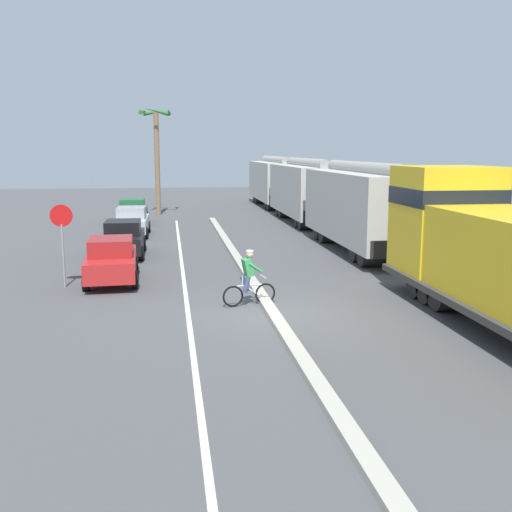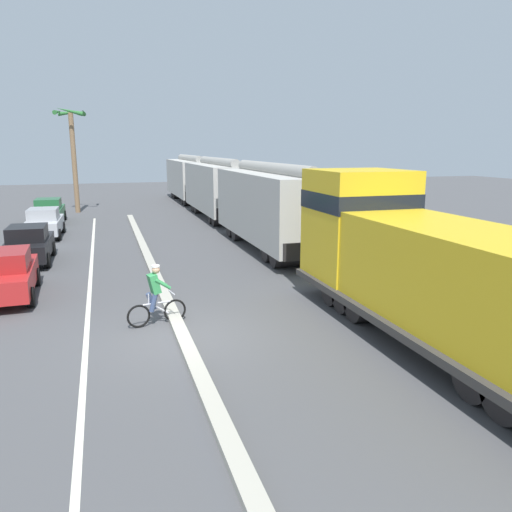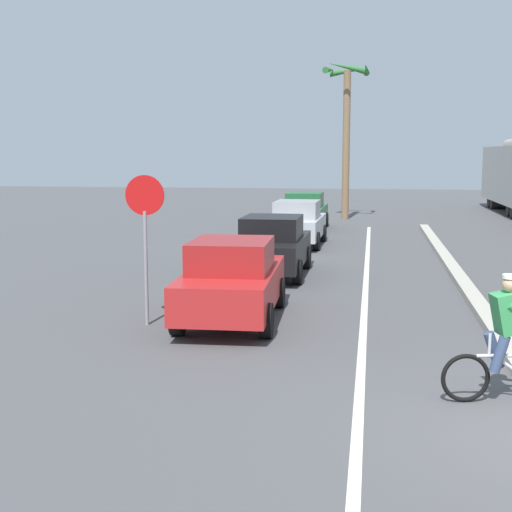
{
  "view_description": "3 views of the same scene",
  "coord_description": "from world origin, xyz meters",
  "px_view_note": "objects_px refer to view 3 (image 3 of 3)",
  "views": [
    {
      "loc": [
        -2.87,
        -16.56,
        4.72
      ],
      "look_at": [
        -0.08,
        2.6,
        1.27
      ],
      "focal_mm": 42.0,
      "sensor_mm": 36.0,
      "label": 1
    },
    {
      "loc": [
        -1.75,
        -12.42,
        4.9
      ],
      "look_at": [
        2.51,
        1.48,
        1.71
      ],
      "focal_mm": 35.0,
      "sensor_mm": 36.0,
      "label": 2
    },
    {
      "loc": [
        -2.29,
        -8.4,
        3.27
      ],
      "look_at": [
        -4.72,
        6.48,
        1.11
      ],
      "focal_mm": 50.0,
      "sensor_mm": 36.0,
      "label": 3
    }
  ],
  "objects_px": {
    "parked_car_red": "(232,280)",
    "palm_tree_near": "(347,113)",
    "parked_car_silver": "(297,223)",
    "cyclist": "(505,342)",
    "parked_car_green": "(305,211)",
    "parked_car_black": "(273,246)",
    "stop_sign": "(145,220)"
  },
  "relations": [
    {
      "from": "parked_car_silver",
      "to": "cyclist",
      "type": "height_order",
      "value": "cyclist"
    },
    {
      "from": "parked_car_silver",
      "to": "parked_car_green",
      "type": "xyz_separation_m",
      "value": [
        -0.25,
        5.58,
        0.0
      ]
    },
    {
      "from": "parked_car_green",
      "to": "palm_tree_near",
      "type": "height_order",
      "value": "palm_tree_near"
    },
    {
      "from": "parked_car_black",
      "to": "parked_car_green",
      "type": "relative_size",
      "value": 1.0
    },
    {
      "from": "palm_tree_near",
      "to": "cyclist",
      "type": "bearing_deg",
      "value": -83.34
    },
    {
      "from": "parked_car_black",
      "to": "parked_car_silver",
      "type": "height_order",
      "value": "same"
    },
    {
      "from": "stop_sign",
      "to": "parked_car_silver",
      "type": "bearing_deg",
      "value": 82.69
    },
    {
      "from": "cyclist",
      "to": "palm_tree_near",
      "type": "relative_size",
      "value": 0.22
    },
    {
      "from": "cyclist",
      "to": "parked_car_green",
      "type": "bearing_deg",
      "value": 102.25
    },
    {
      "from": "parked_car_green",
      "to": "palm_tree_near",
      "type": "relative_size",
      "value": 0.54
    },
    {
      "from": "cyclist",
      "to": "palm_tree_near",
      "type": "height_order",
      "value": "palm_tree_near"
    },
    {
      "from": "parked_car_black",
      "to": "cyclist",
      "type": "distance_m",
      "value": 10.38
    },
    {
      "from": "parked_car_green",
      "to": "cyclist",
      "type": "distance_m",
      "value": 21.96
    },
    {
      "from": "parked_car_silver",
      "to": "cyclist",
      "type": "bearing_deg",
      "value": -74.5
    },
    {
      "from": "parked_car_black",
      "to": "cyclist",
      "type": "height_order",
      "value": "cyclist"
    },
    {
      "from": "palm_tree_near",
      "to": "parked_car_green",
      "type": "bearing_deg",
      "value": -106.26
    },
    {
      "from": "parked_car_silver",
      "to": "parked_car_green",
      "type": "height_order",
      "value": "same"
    },
    {
      "from": "parked_car_red",
      "to": "palm_tree_near",
      "type": "height_order",
      "value": "palm_tree_near"
    },
    {
      "from": "parked_car_silver",
      "to": "stop_sign",
      "type": "bearing_deg",
      "value": -97.31
    },
    {
      "from": "parked_car_red",
      "to": "palm_tree_near",
      "type": "relative_size",
      "value": 0.55
    },
    {
      "from": "parked_car_red",
      "to": "parked_car_green",
      "type": "xyz_separation_m",
      "value": [
        -0.21,
        17.45,
        0.0
      ]
    },
    {
      "from": "parked_car_black",
      "to": "palm_tree_near",
      "type": "relative_size",
      "value": 0.54
    },
    {
      "from": "parked_car_red",
      "to": "parked_car_black",
      "type": "height_order",
      "value": "same"
    },
    {
      "from": "parked_car_green",
      "to": "palm_tree_near",
      "type": "xyz_separation_m",
      "value": [
        1.54,
        5.28,
        4.49
      ]
    },
    {
      "from": "parked_car_black",
      "to": "palm_tree_near",
      "type": "bearing_deg",
      "value": 85.77
    },
    {
      "from": "palm_tree_near",
      "to": "parked_car_black",
      "type": "bearing_deg",
      "value": -94.23
    },
    {
      "from": "parked_car_silver",
      "to": "stop_sign",
      "type": "height_order",
      "value": "stop_sign"
    },
    {
      "from": "parked_car_silver",
      "to": "stop_sign",
      "type": "relative_size",
      "value": 1.47
    },
    {
      "from": "parked_car_red",
      "to": "parked_car_silver",
      "type": "relative_size",
      "value": 1.01
    },
    {
      "from": "parked_car_red",
      "to": "cyclist",
      "type": "xyz_separation_m",
      "value": [
        4.45,
        -4.01,
        0.0
      ]
    },
    {
      "from": "stop_sign",
      "to": "palm_tree_near",
      "type": "xyz_separation_m",
      "value": [
        2.89,
        23.34,
        3.28
      ]
    },
    {
      "from": "parked_car_silver",
      "to": "palm_tree_near",
      "type": "xyz_separation_m",
      "value": [
        1.28,
        10.85,
        4.49
      ]
    }
  ]
}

